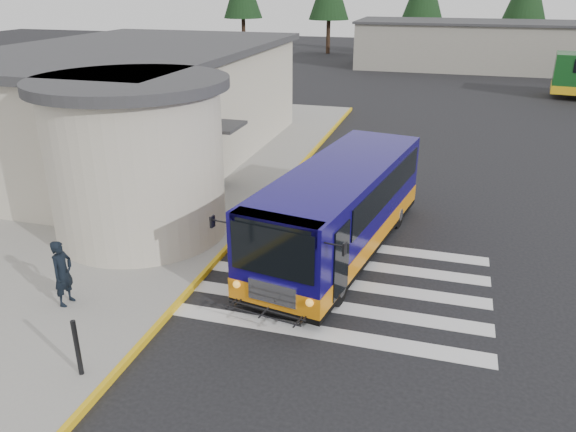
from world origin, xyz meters
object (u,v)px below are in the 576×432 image
(transit_bus, at_px, (339,212))
(pedestrian_b, at_px, (111,226))
(pedestrian_a, at_px, (63,273))
(bollard, at_px, (77,348))

(transit_bus, height_order, pedestrian_b, transit_bus)
(pedestrian_a, distance_m, bollard, 2.99)
(pedestrian_b, bearing_deg, transit_bus, 71.76)
(transit_bus, relative_size, bollard, 7.61)
(transit_bus, xyz_separation_m, bollard, (-3.81, -7.26, -0.48))
(pedestrian_b, xyz_separation_m, bollard, (2.41, -5.00, -0.24))
(pedestrian_a, bearing_deg, transit_bus, -46.65)
(pedestrian_a, relative_size, pedestrian_b, 0.97)
(pedestrian_a, bearing_deg, pedestrian_b, 11.42)
(pedestrian_b, distance_m, bollard, 5.56)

